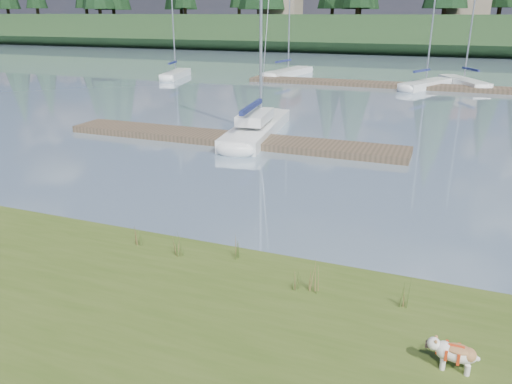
% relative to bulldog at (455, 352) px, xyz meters
% --- Properties ---
extents(ground, '(200.00, 200.00, 0.00)m').
position_rel_bulldog_xyz_m(ground, '(-5.71, 34.21, -0.64)').
color(ground, '#7C93A7').
rests_on(ground, ground).
extents(bank, '(60.00, 9.00, 0.35)m').
position_rel_bulldog_xyz_m(bank, '(-5.71, -1.79, -0.47)').
color(bank, '#3F501B').
rests_on(bank, ground).
extents(ridge, '(200.00, 20.00, 5.00)m').
position_rel_bulldog_xyz_m(ridge, '(-5.71, 77.21, 1.86)').
color(ridge, '#1D3319').
rests_on(ridge, ground).
extents(bulldog, '(0.77, 0.34, 0.47)m').
position_rel_bulldog_xyz_m(bulldog, '(0.00, 0.00, 0.00)').
color(bulldog, silver).
rests_on(bulldog, bank).
extents(sailboat_main, '(2.78, 8.86, 12.54)m').
position_rel_bulldog_xyz_m(sailboat_main, '(-9.10, 15.63, -0.22)').
color(sailboat_main, silver).
rests_on(sailboat_main, ground).
extents(dock_near, '(16.00, 2.00, 0.30)m').
position_rel_bulldog_xyz_m(dock_near, '(-9.71, 13.21, -0.49)').
color(dock_near, '#4C3D2C').
rests_on(dock_near, ground).
extents(dock_far, '(26.00, 2.20, 0.30)m').
position_rel_bulldog_xyz_m(dock_far, '(-3.71, 34.21, -0.49)').
color(dock_far, '#4C3D2C').
rests_on(dock_far, ground).
extents(sailboat_bg_0, '(2.69, 6.56, 9.52)m').
position_rel_bulldog_xyz_m(sailboat_bg_0, '(-24.05, 33.77, -0.32)').
color(sailboat_bg_0, silver).
rests_on(sailboat_bg_0, ground).
extents(sailboat_bg_1, '(3.02, 8.34, 12.18)m').
position_rel_bulldog_xyz_m(sailboat_bg_1, '(-14.80, 39.16, -0.32)').
color(sailboat_bg_1, silver).
rests_on(sailboat_bg_1, ground).
extents(sailboat_bg_2, '(4.08, 6.76, 10.39)m').
position_rel_bulldog_xyz_m(sailboat_bg_2, '(-2.18, 34.95, -0.31)').
color(sailboat_bg_2, silver).
rests_on(sailboat_bg_2, ground).
extents(sailboat_bg_3, '(4.45, 7.11, 10.71)m').
position_rel_bulldog_xyz_m(sailboat_bg_3, '(0.07, 37.45, -0.32)').
color(sailboat_bg_3, silver).
rests_on(sailboat_bg_3, ground).
extents(weed_0, '(0.17, 0.14, 0.65)m').
position_rel_bulldog_xyz_m(weed_0, '(-5.91, 1.78, -0.02)').
color(weed_0, '#475B23').
rests_on(weed_0, bank).
extents(weed_1, '(0.17, 0.14, 0.59)m').
position_rel_bulldog_xyz_m(weed_1, '(-4.59, 2.19, -0.05)').
color(weed_1, '#475B23').
rests_on(weed_1, bank).
extents(weed_2, '(0.17, 0.14, 0.73)m').
position_rel_bulldog_xyz_m(weed_2, '(-2.61, 1.46, 0.02)').
color(weed_2, '#475B23').
rests_on(weed_2, bank).
extents(weed_3, '(0.17, 0.14, 0.50)m').
position_rel_bulldog_xyz_m(weed_3, '(-7.05, 1.95, -0.08)').
color(weed_3, '#475B23').
rests_on(weed_3, bank).
extents(weed_4, '(0.17, 0.14, 0.43)m').
position_rel_bulldog_xyz_m(weed_4, '(-2.98, 1.34, -0.11)').
color(weed_4, '#475B23').
rests_on(weed_4, bank).
extents(weed_5, '(0.17, 0.14, 0.71)m').
position_rel_bulldog_xyz_m(weed_5, '(-0.85, 1.46, 0.01)').
color(weed_5, '#475B23').
rests_on(weed_5, bank).
extents(mud_lip, '(60.00, 0.50, 0.14)m').
position_rel_bulldog_xyz_m(mud_lip, '(-5.71, 2.61, -0.57)').
color(mud_lip, '#33281C').
rests_on(mud_lip, ground).
extents(house_0, '(6.30, 5.30, 4.65)m').
position_rel_bulldog_xyz_m(house_0, '(-27.71, 74.21, 6.67)').
color(house_0, gray).
rests_on(house_0, ridge).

